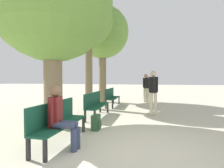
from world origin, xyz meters
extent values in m
plane|color=beige|center=(0.00, 0.00, 0.00)|extent=(80.00, 80.00, 0.00)
cube|color=#144733|center=(-1.67, 0.15, 0.42)|extent=(0.42, 1.86, 0.04)
cube|color=#144733|center=(-1.86, 0.15, 0.69)|extent=(0.04, 1.86, 0.49)
cube|color=black|center=(-1.50, -0.74, 0.20)|extent=(0.06, 0.06, 0.40)
cube|color=black|center=(-1.50, 1.03, 0.20)|extent=(0.06, 0.06, 0.40)
cube|color=black|center=(-1.83, -0.74, 0.20)|extent=(0.06, 0.06, 0.40)
cube|color=black|center=(-1.83, 1.03, 0.20)|extent=(0.06, 0.06, 0.40)
cube|color=#144733|center=(-1.67, 2.90, 0.42)|extent=(0.42, 1.86, 0.04)
cube|color=#144733|center=(-1.86, 2.90, 0.69)|extent=(0.04, 1.86, 0.49)
cube|color=black|center=(-1.50, 2.02, 0.20)|extent=(0.06, 0.06, 0.40)
cube|color=black|center=(-1.50, 3.79, 0.20)|extent=(0.06, 0.06, 0.40)
cube|color=black|center=(-1.83, 2.02, 0.20)|extent=(0.06, 0.06, 0.40)
cube|color=black|center=(-1.83, 3.79, 0.20)|extent=(0.06, 0.06, 0.40)
cube|color=#144733|center=(-1.67, 5.65, 0.42)|extent=(0.42, 1.86, 0.04)
cube|color=#144733|center=(-1.86, 5.65, 0.69)|extent=(0.04, 1.86, 0.49)
cube|color=black|center=(-1.50, 4.77, 0.20)|extent=(0.06, 0.06, 0.40)
cube|color=black|center=(-1.50, 6.54, 0.20)|extent=(0.06, 0.06, 0.40)
cube|color=black|center=(-1.83, 4.77, 0.20)|extent=(0.06, 0.06, 0.40)
cube|color=black|center=(-1.83, 6.54, 0.20)|extent=(0.06, 0.06, 0.40)
cylinder|color=#7A664C|center=(-2.65, 1.45, 1.40)|extent=(0.55, 0.55, 2.80)
sphere|color=olive|center=(-2.65, 1.45, 3.81)|extent=(3.69, 3.69, 3.69)
cylinder|color=#7A664C|center=(-2.65, 4.63, 1.79)|extent=(0.36, 0.36, 3.58)
sphere|color=olive|center=(-2.65, 4.63, 4.22)|extent=(2.34, 2.34, 2.34)
cylinder|color=#7A664C|center=(-2.65, 7.11, 1.72)|extent=(0.46, 0.46, 3.44)
sphere|color=olive|center=(-2.65, 7.11, 4.33)|extent=(3.25, 3.25, 3.25)
cylinder|color=#384260|center=(-1.42, -0.22, 0.51)|extent=(0.45, 0.13, 0.13)
cylinder|color=#384260|center=(-1.20, -0.22, 0.22)|extent=(0.13, 0.13, 0.44)
cylinder|color=#384260|center=(-1.42, -0.06, 0.51)|extent=(0.45, 0.13, 0.13)
cylinder|color=#384260|center=(-1.20, -0.06, 0.22)|extent=(0.13, 0.13, 0.44)
cube|color=maroon|center=(-1.65, -0.14, 0.76)|extent=(0.20, 0.24, 0.63)
cylinder|color=maroon|center=(-1.65, -0.27, 0.79)|extent=(0.09, 0.09, 0.57)
cylinder|color=maroon|center=(-1.65, -0.01, 0.79)|extent=(0.09, 0.09, 0.57)
sphere|color=brown|center=(-1.65, -0.14, 1.20)|extent=(0.24, 0.24, 0.24)
cube|color=#284C2D|center=(-1.23, 1.28, 0.21)|extent=(0.19, 0.33, 0.43)
cube|color=#284C2D|center=(-1.11, 1.28, 0.15)|extent=(0.04, 0.23, 0.19)
cylinder|color=beige|center=(0.31, 3.68, 0.45)|extent=(0.13, 0.13, 0.89)
cylinder|color=beige|center=(0.47, 3.68, 0.45)|extent=(0.13, 0.13, 0.89)
cube|color=black|center=(0.39, 3.68, 1.21)|extent=(0.31, 0.32, 0.63)
cylinder|color=black|center=(0.26, 3.68, 1.22)|extent=(0.09, 0.09, 0.60)
cylinder|color=black|center=(0.52, 3.68, 1.22)|extent=(0.09, 0.09, 0.60)
sphere|color=beige|center=(0.39, 3.68, 1.65)|extent=(0.24, 0.24, 0.24)
cylinder|color=beige|center=(0.02, 7.80, 0.41)|extent=(0.12, 0.12, 0.83)
cylinder|color=beige|center=(0.17, 7.80, 0.41)|extent=(0.12, 0.12, 0.83)
cube|color=black|center=(0.09, 7.80, 1.12)|extent=(0.26, 0.23, 0.59)
cylinder|color=black|center=(-0.03, 7.80, 1.13)|extent=(0.09, 0.09, 0.56)
cylinder|color=black|center=(0.22, 7.80, 1.13)|extent=(0.09, 0.09, 0.56)
sphere|color=tan|center=(0.09, 7.80, 1.53)|extent=(0.22, 0.22, 0.22)
cylinder|color=beige|center=(-0.08, 7.41, 0.44)|extent=(0.13, 0.13, 0.88)
cylinder|color=beige|center=(0.08, 7.41, 0.44)|extent=(0.13, 0.13, 0.88)
cube|color=black|center=(0.00, 7.41, 1.18)|extent=(0.26, 0.23, 0.62)
cylinder|color=black|center=(-0.13, 7.41, 1.20)|extent=(0.09, 0.09, 0.59)
cylinder|color=black|center=(0.13, 7.41, 1.20)|extent=(0.09, 0.09, 0.59)
sphere|color=#A37A5B|center=(0.00, 7.41, 1.62)|extent=(0.24, 0.24, 0.24)
camera|label=1|loc=(0.27, -3.40, 1.45)|focal=28.00mm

